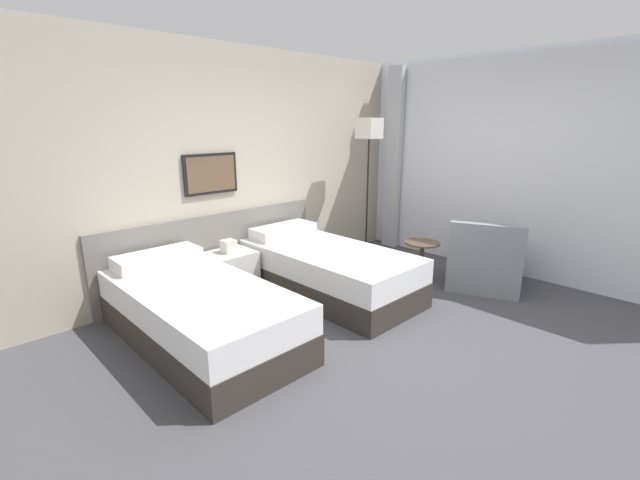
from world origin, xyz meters
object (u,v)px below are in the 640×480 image
(floor_lamp, at_px, (369,138))
(side_table, at_px, (422,254))
(nightstand, at_px, (230,272))
(armchair, at_px, (485,265))
(bed_near_door, at_px, (199,313))
(bed_near_window, at_px, (327,270))

(floor_lamp, xyz_separation_m, side_table, (-0.23, -1.06, -1.32))
(nightstand, bearing_deg, armchair, -39.81)
(bed_near_door, bearing_deg, bed_near_window, 0.00)
(nightstand, xyz_separation_m, side_table, (1.87, -1.27, 0.09))
(bed_near_window, xyz_separation_m, armchair, (1.46, -1.13, -0.01))
(nightstand, distance_m, side_table, 2.26)
(bed_near_door, xyz_separation_m, side_table, (2.66, -0.53, 0.07))
(bed_near_door, xyz_separation_m, floor_lamp, (2.88, 0.53, 1.39))
(side_table, bearing_deg, armchair, -57.29)
(side_table, bearing_deg, bed_near_door, 168.77)
(side_table, bearing_deg, nightstand, 145.69)
(bed_near_door, distance_m, nightstand, 1.09)
(bed_near_window, relative_size, side_table, 4.12)
(bed_near_window, bearing_deg, floor_lamp, 22.07)
(nightstand, height_order, armchair, armchair)
(floor_lamp, height_order, armchair, floor_lamp)
(bed_near_door, height_order, side_table, bed_near_door)
(bed_near_door, bearing_deg, floor_lamp, 10.37)
(floor_lamp, relative_size, side_table, 3.90)
(floor_lamp, distance_m, side_table, 1.70)
(bed_near_door, bearing_deg, side_table, -11.23)
(nightstand, bearing_deg, floor_lamp, -5.93)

